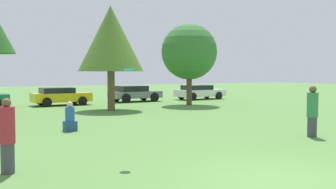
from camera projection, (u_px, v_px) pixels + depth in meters
name	position (u px, v px, depth m)	size (l,w,h in m)	color
ground_plane	(279.00, 181.00, 7.91)	(120.00, 120.00, 0.00)	#54843D
person_thrower	(7.00, 136.00, 8.50)	(0.34, 0.34, 1.65)	#3F3F47
person_catcher	(312.00, 111.00, 13.36)	(0.37, 0.37, 1.76)	#3F3F47
frisbee	(129.00, 69.00, 9.58)	(0.26, 0.25, 0.08)	#19B2D8
bystander_sitting	(70.00, 119.00, 14.75)	(0.47, 0.39, 1.12)	navy
tree_2	(111.00, 39.00, 22.60)	(3.79, 3.79, 6.07)	brown
tree_3	(189.00, 52.00, 26.48)	(3.78, 3.78, 5.51)	brown
parked_car_yellow	(60.00, 96.00, 26.40)	(3.88, 2.00, 1.20)	gold
parked_car_grey	(134.00, 93.00, 29.75)	(3.88, 2.08, 1.21)	slate
parked_car_white	(199.00, 92.00, 32.26)	(4.25, 1.97, 1.17)	silver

